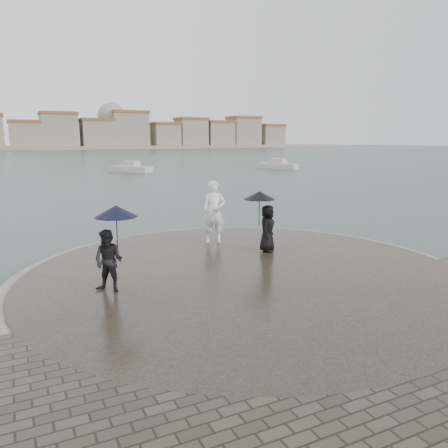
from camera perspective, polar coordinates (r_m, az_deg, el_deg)
ground at (r=9.47m, az=13.23°, el=-13.79°), size 400.00×400.00×0.00m
kerb_ring at (r=12.11m, az=2.72°, el=-7.07°), size 12.50×12.50×0.32m
quay_tip at (r=12.11m, az=2.72°, el=-6.98°), size 11.90×11.90×0.36m
statue at (r=15.09m, az=-1.31°, el=1.58°), size 0.91×0.74×2.15m
visitor_left at (r=10.60m, az=-14.54°, el=-2.62°), size 1.23×1.07×2.04m
visitor_right at (r=13.92m, az=5.33°, el=0.89°), size 1.19×1.04×1.95m
far_skyline at (r=167.30m, az=-26.74°, el=10.55°), size 260.00×20.00×37.00m
boats at (r=47.23m, az=-10.30°, el=6.64°), size 42.67×19.46×1.50m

